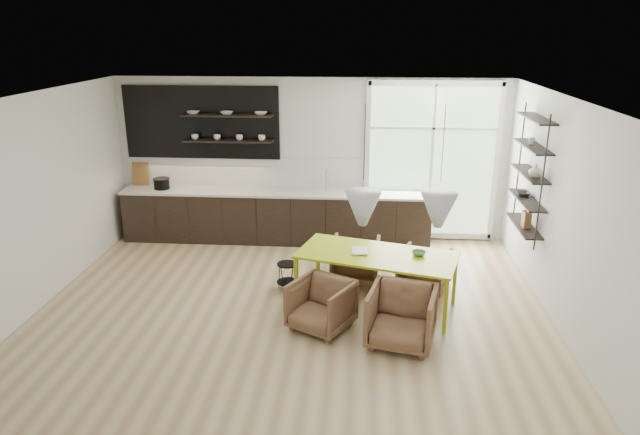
% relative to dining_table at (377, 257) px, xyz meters
% --- Properties ---
extents(room, '(7.02, 6.01, 2.91)m').
position_rel_dining_table_xyz_m(room, '(-0.58, 0.89, 0.73)').
color(room, tan).
rests_on(room, ground).
extents(kitchen_run, '(5.54, 0.69, 2.75)m').
position_rel_dining_table_xyz_m(kitchen_run, '(-1.86, 2.48, -0.13)').
color(kitchen_run, black).
rests_on(kitchen_run, ground).
extents(right_shelving, '(0.26, 1.22, 1.90)m').
position_rel_dining_table_xyz_m(right_shelving, '(2.20, 0.96, 0.92)').
color(right_shelving, black).
rests_on(right_shelving, ground).
extents(dining_table, '(2.32, 1.51, 0.78)m').
position_rel_dining_table_xyz_m(dining_table, '(0.00, 0.00, 0.00)').
color(dining_table, '#9EB613').
rests_on(dining_table, ground).
extents(armchair_back_left, '(0.76, 0.78, 0.67)m').
position_rel_dining_table_xyz_m(armchair_back_left, '(-0.30, 0.82, -0.39)').
color(armchair_back_left, brown).
rests_on(armchair_back_left, ground).
extents(armchair_back_right, '(0.87, 0.88, 0.63)m').
position_rel_dining_table_xyz_m(armchair_back_right, '(0.72, 0.55, -0.41)').
color(armchair_back_right, brown).
rests_on(armchair_back_right, ground).
extents(armchair_front_left, '(0.96, 0.97, 0.66)m').
position_rel_dining_table_xyz_m(armchair_front_left, '(-0.71, -0.70, -0.40)').
color(armchair_front_left, brown).
rests_on(armchair_front_left, ground).
extents(armchair_front_right, '(0.94, 0.96, 0.73)m').
position_rel_dining_table_xyz_m(armchair_front_right, '(0.29, -1.00, -0.36)').
color(armchair_front_right, brown).
rests_on(armchair_front_right, ground).
extents(wire_stool, '(0.32, 0.32, 0.41)m').
position_rel_dining_table_xyz_m(wire_stool, '(-1.30, 0.43, -0.46)').
color(wire_stool, black).
rests_on(wire_stool, ground).
extents(table_book, '(0.23, 0.31, 0.03)m').
position_rel_dining_table_xyz_m(table_book, '(-0.35, 0.05, 0.07)').
color(table_book, white).
rests_on(table_book, dining_table).
extents(table_bowl, '(0.25, 0.25, 0.06)m').
position_rel_dining_table_xyz_m(table_bowl, '(0.56, -0.01, 0.08)').
color(table_bowl, '#507D4A').
rests_on(table_bowl, dining_table).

